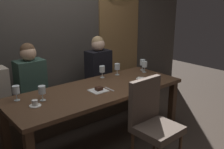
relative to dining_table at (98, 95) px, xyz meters
The scene contains 18 objects.
ground 0.65m from the dining_table, ahead, with size 9.00×9.00×0.00m, color #382D26.
back_wall_tiled 1.49m from the dining_table, 90.00° to the left, with size 6.00×0.12×3.00m, color #423D38.
arched_door 1.91m from the dining_table, 40.43° to the left, with size 0.90×0.05×2.55m.
dining_table is the anchor object (origin of this frame).
banquette_bench 0.82m from the dining_table, 90.00° to the left, with size 2.50×0.44×0.45m.
chair_near_side 0.75m from the dining_table, 75.93° to the right, with size 0.45×0.45×0.98m.
diner_bearded 0.91m from the dining_table, 127.48° to the left, with size 0.36×0.24×0.81m.
diner_far_end 0.88m from the dining_table, 52.66° to the left, with size 0.36×0.24×0.80m.
wine_glass_center_back 1.06m from the dining_table, 13.00° to the left, with size 0.08×0.08×0.16m.
wine_glass_end_right 0.95m from the dining_table, 164.14° to the left, with size 0.08×0.08×0.16m.
wine_glass_near_left 0.66m from the dining_table, 27.23° to the left, with size 0.08×0.08×0.16m.
wine_glass_center_front 0.71m from the dining_table, behind, with size 0.08×0.08×0.16m.
wine_glass_far_right 0.50m from the dining_table, 45.52° to the left, with size 0.08×0.08×0.16m.
wine_glass_end_left 0.99m from the dining_table, ahead, with size 0.08×0.08×0.16m.
espresso_cup 0.81m from the dining_table, behind, with size 0.12×0.12×0.06m.
dessert_plate 0.13m from the dining_table, 121.18° to the right, with size 0.19×0.19×0.05m.
fork_on_table 0.17m from the dining_table, 50.92° to the right, with size 0.02×0.17×0.01m, color silver.
folded_napkin 0.69m from the dining_table, ahead, with size 0.11×0.10×0.01m, color silver.
Camera 1 is at (-1.75, -2.37, 1.80)m, focal length 41.33 mm.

